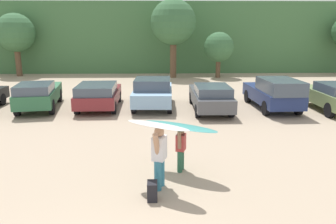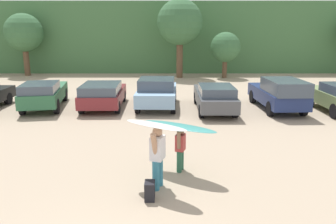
# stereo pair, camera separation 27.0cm
# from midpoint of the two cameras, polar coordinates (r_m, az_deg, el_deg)

# --- Properties ---
(hillside_ridge) EXTENTS (108.00, 12.00, 6.36)m
(hillside_ridge) POSITION_cam_midpoint_polar(r_m,az_deg,el_deg) (36.98, -3.40, 12.59)
(hillside_ridge) COLOR #427042
(hillside_ridge) RESTS_ON ground_plane
(tree_far_right) EXTENTS (3.23, 3.23, 5.28)m
(tree_far_right) POSITION_cam_midpoint_polar(r_m,az_deg,el_deg) (31.97, -24.57, 12.00)
(tree_far_right) COLOR brown
(tree_far_right) RESTS_ON ground_plane
(tree_left) EXTENTS (3.69, 3.69, 6.35)m
(tree_left) POSITION_cam_midpoint_polar(r_m,az_deg,el_deg) (28.35, 0.62, 14.83)
(tree_left) COLOR brown
(tree_left) RESTS_ON ground_plane
(tree_center_left) EXTENTS (2.45, 2.45, 3.74)m
(tree_center_left) POSITION_cam_midpoint_polar(r_m,az_deg,el_deg) (28.61, 8.28, 10.72)
(tree_center_left) COLOR brown
(tree_center_left) RESTS_ON ground_plane
(parked_car_forest_green) EXTENTS (2.41, 4.70, 1.43)m
(parked_car_forest_green) POSITION_cam_midpoint_polar(r_m,az_deg,el_deg) (18.30, -21.39, 2.82)
(parked_car_forest_green) COLOR #2D6642
(parked_car_forest_green) RESTS_ON ground_plane
(parked_car_maroon) EXTENTS (2.05, 4.25, 1.33)m
(parked_car_maroon) POSITION_cam_midpoint_polar(r_m,az_deg,el_deg) (17.58, -12.07, 2.91)
(parked_car_maroon) COLOR maroon
(parked_car_maroon) RESTS_ON ground_plane
(parked_car_sky_blue) EXTENTS (2.06, 4.16, 1.54)m
(parked_car_sky_blue) POSITION_cam_midpoint_polar(r_m,az_deg,el_deg) (17.42, -3.01, 3.34)
(parked_car_sky_blue) COLOR #84ADD1
(parked_car_sky_blue) RESTS_ON ground_plane
(parked_car_dark_gray) EXTENTS (1.79, 4.69, 1.35)m
(parked_car_dark_gray) POSITION_cam_midpoint_polar(r_m,az_deg,el_deg) (16.89, 6.73, 2.63)
(parked_car_dark_gray) COLOR #4C4F54
(parked_car_dark_gray) RESTS_ON ground_plane
(parked_car_navy) EXTENTS (1.91, 4.62, 1.64)m
(parked_car_navy) POSITION_cam_midpoint_polar(r_m,az_deg,el_deg) (17.70, 17.05, 3.13)
(parked_car_navy) COLOR navy
(parked_car_navy) RESTS_ON ground_plane
(parked_car_olive_green) EXTENTS (2.00, 4.03, 1.43)m
(parked_car_olive_green) POSITION_cam_midpoint_polar(r_m,az_deg,el_deg) (18.45, 26.02, 2.47)
(parked_car_olive_green) COLOR #6B7F4C
(parked_car_olive_green) RESTS_ON ground_plane
(person_adult) EXTENTS (0.40, 0.77, 1.63)m
(person_adult) POSITION_cam_midpoint_polar(r_m,az_deg,el_deg) (8.54, -2.39, -7.09)
(person_adult) COLOR teal
(person_adult) RESTS_ON ground_plane
(person_child) EXTENTS (0.32, 0.50, 1.29)m
(person_child) POSITION_cam_midpoint_polar(r_m,az_deg,el_deg) (9.62, 1.38, -5.84)
(person_child) COLOR #26593F
(person_child) RESTS_ON ground_plane
(surfboard_white) EXTENTS (1.76, 1.42, 0.11)m
(surfboard_white) POSITION_cam_midpoint_polar(r_m,az_deg,el_deg) (8.25, -2.72, -2.25)
(surfboard_white) COLOR white
(surfboard_teal) EXTENTS (2.26, 1.75, 0.10)m
(surfboard_teal) POSITION_cam_midpoint_polar(r_m,az_deg,el_deg) (9.33, 1.10, -2.43)
(surfboard_teal) COLOR teal
(backpack_dropped) EXTENTS (0.24, 0.34, 0.45)m
(backpack_dropped) POSITION_cam_midpoint_polar(r_m,az_deg,el_deg) (8.25, -3.62, -13.15)
(backpack_dropped) COLOR black
(backpack_dropped) RESTS_ON ground_plane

